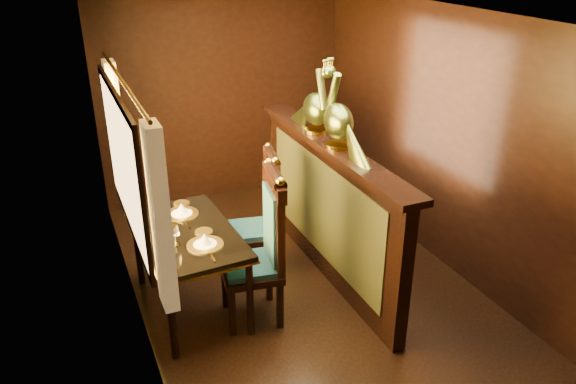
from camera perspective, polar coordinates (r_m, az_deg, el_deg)
name	(u,v)px	position (r m, az deg, el deg)	size (l,w,h in m)	color
ground	(310,294)	(5.34, 2.20, -10.32)	(5.00, 5.00, 0.00)	black
room_shell	(302,134)	(4.59, 1.46, 5.87)	(3.04, 5.04, 2.52)	black
partition	(328,207)	(5.33, 4.06, -1.51)	(0.26, 2.70, 1.36)	black
dining_table	(187,239)	(4.88, -10.25, -4.70)	(0.86, 1.34, 0.97)	black
chair_left	(265,242)	(4.70, -2.34, -5.14)	(0.57, 0.59, 1.40)	black
chair_right	(264,211)	(5.34, -2.46, -1.93)	(0.54, 0.56, 1.29)	black
peacock_left	(339,106)	(4.85, 5.20, 8.72)	(0.24, 0.63, 0.75)	#18482D
peacock_right	(316,95)	(5.23, 2.90, 9.81)	(0.23, 0.61, 0.72)	#18482D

